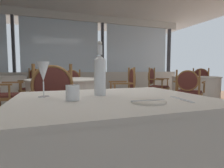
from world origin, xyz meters
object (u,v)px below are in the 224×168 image
dining_chair_0_1 (126,89)px  dining_chair_2_0 (32,81)px  side_plate (148,102)px  dining_chair_1_1 (188,89)px  dining_chair_0_0 (55,100)px  wine_glass (43,72)px  dining_chair_1_3 (200,82)px  dining_chair_0_3 (0,90)px  dining_chair_2_3 (36,85)px  water_tumbler (73,93)px  water_bottle (100,74)px  dining_chair_0_2 (71,85)px  dining_chair_1_0 (155,83)px

dining_chair_0_1 → dining_chair_2_0: bearing=-46.5°
side_plate → dining_chair_1_1: size_ratio=0.19×
dining_chair_0_0 → dining_chair_0_1: size_ratio=1.02×
wine_glass → dining_chair_1_3: 4.94m
dining_chair_0_3 → dining_chair_2_0: dining_chair_0_3 is taller
wine_glass → dining_chair_1_1: bearing=32.0°
dining_chair_1_1 → dining_chair_1_3: bearing=-0.0°
wine_glass → dining_chair_2_3: bearing=95.6°
water_tumbler → dining_chair_2_3: size_ratio=0.08×
dining_chair_0_1 → dining_chair_2_0: (-1.94, 3.00, -0.01)m
wine_glass → dining_chair_0_3: (-0.82, 2.35, -0.33)m
side_plate → wine_glass: wine_glass is taller
water_bottle → dining_chair_1_3: size_ratio=0.35×
dining_chair_1_3 → dining_chair_2_3: (-4.41, 0.80, -0.02)m
dining_chair_0_2 → dining_chair_2_0: size_ratio=0.96×
side_plate → water_tumbler: 0.39m
dining_chair_0_0 → dining_chair_1_0: dining_chair_0_0 is taller
dining_chair_0_2 → dining_chair_0_3: bearing=-45.1°
dining_chair_0_0 → dining_chair_0_2: bearing=-0.0°
dining_chair_2_3 → dining_chair_0_0: bearing=135.1°
dining_chair_1_0 → dining_chair_2_0: size_ratio=1.01×
dining_chair_1_3 → dining_chair_1_0: bearing=-45.1°
dining_chair_0_0 → dining_chair_0_1: bearing=-44.9°
dining_chair_1_3 → water_bottle: bearing=-1.2°
dining_chair_0_2 → dining_chair_0_3: (-1.30, -0.88, 0.03)m
dining_chair_1_0 → dining_chair_1_3: dining_chair_1_0 is taller
dining_chair_1_1 → dining_chair_1_3: size_ratio=0.95×
dining_chair_2_0 → water_bottle: bearing=46.0°
water_tumbler → dining_chair_0_0: (-0.08, 1.22, -0.24)m
dining_chair_0_2 → dining_chair_0_0: bearing=0.0°
dining_chair_0_1 → dining_chair_1_1: 1.22m
side_plate → dining_chair_2_3: (-0.85, 3.95, -0.22)m
dining_chair_2_3 → dining_chair_0_1: bearing=171.7°
water_tumbler → dining_chair_0_2: 3.42m
side_plate → wine_glass: (-0.50, 0.36, 0.14)m
dining_chair_0_0 → water_bottle: bearing=-155.6°
side_plate → water_bottle: (-0.16, 0.32, 0.13)m
dining_chair_0_0 → dining_chair_1_3: size_ratio=1.02×
dining_chair_2_0 → dining_chair_2_3: size_ratio=1.01×
side_plate → water_bottle: size_ratio=0.51×
dining_chair_1_3 → dining_chair_2_0: 5.10m
side_plate → wine_glass: size_ratio=0.83×
dining_chair_0_1 → dining_chair_1_0: dining_chair_1_0 is taller
water_tumbler → dining_chair_1_0: dining_chair_1_0 is taller
side_plate → dining_chair_2_0: dining_chair_2_0 is taller
dining_chair_1_0 → dining_chair_0_1: bearing=-90.7°
water_tumbler → dining_chair_0_2: bearing=84.5°
water_tumbler → dining_chair_1_3: bearing=37.2°
side_plate → dining_chair_2_3: dining_chair_2_3 is taller
dining_chair_1_0 → dining_chair_2_0: dining_chair_1_0 is taller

